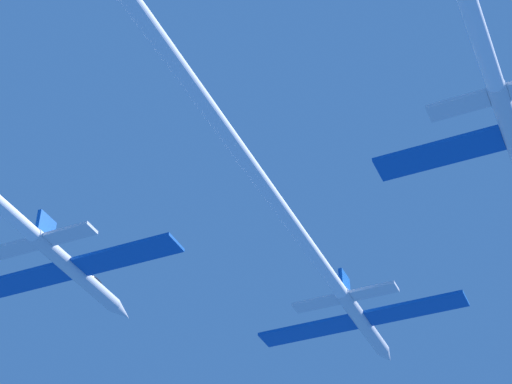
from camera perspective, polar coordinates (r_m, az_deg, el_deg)
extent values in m
cylinder|color=silver|center=(76.06, 6.80, -8.24)|extent=(1.19, 10.83, 1.19)
cone|color=silver|center=(81.71, 8.29, -10.24)|extent=(1.17, 2.38, 1.17)
ellipsoid|color=black|center=(78.32, 7.33, -8.67)|extent=(0.83, 2.17, 0.60)
cube|color=#0F51B2|center=(76.91, 3.31, -8.79)|extent=(8.23, 2.38, 0.26)
cube|color=#0F51B2|center=(74.57, 10.12, -7.28)|extent=(8.23, 2.38, 0.26)
cube|color=#0F51B2|center=(73.18, 5.64, -5.76)|extent=(0.31, 1.95, 1.73)
cube|color=silver|center=(72.94, 3.82, -7.09)|extent=(3.70, 1.43, 0.26)
cube|color=silver|center=(71.66, 7.50, -6.25)|extent=(3.70, 1.43, 0.26)
cylinder|color=white|center=(55.95, -1.66, 3.41)|extent=(1.07, 40.97, 1.07)
cylinder|color=silver|center=(69.06, -11.32, -5.01)|extent=(1.19, 10.83, 1.19)
cone|color=silver|center=(73.72, -8.52, -7.53)|extent=(1.17, 2.38, 1.17)
ellipsoid|color=black|center=(70.97, -10.23, -5.61)|extent=(0.83, 2.17, 0.60)
cube|color=#0F51B2|center=(71.26, -14.73, -5.55)|extent=(8.23, 2.38, 0.26)
cube|color=#0F51B2|center=(66.37, -8.18, -3.96)|extent=(8.23, 2.38, 0.26)
cube|color=#0F51B2|center=(66.99, -13.19, -2.13)|extent=(0.31, 1.95, 1.73)
cube|color=silver|center=(67.40, -15.16, -3.52)|extent=(3.70, 1.43, 0.26)
cube|color=silver|center=(64.75, -11.70, -2.60)|extent=(3.70, 1.43, 0.26)
cube|color=#0F51B2|center=(59.12, 11.51, 2.38)|extent=(8.23, 2.38, 0.26)
cube|color=#0F51B2|center=(56.79, 14.95, 6.93)|extent=(0.31, 1.95, 1.73)
cube|color=silver|center=(55.83, 12.70, 5.35)|extent=(3.70, 1.43, 0.26)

